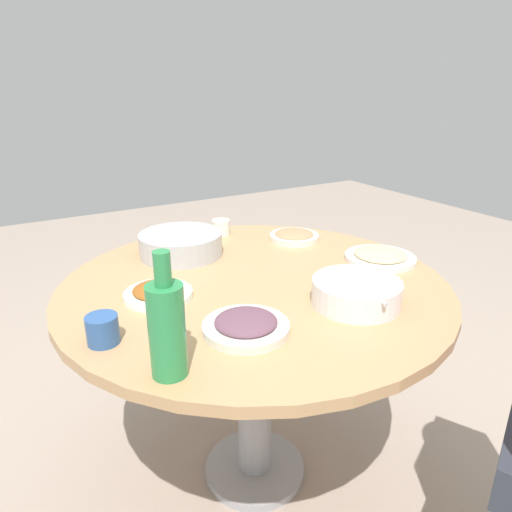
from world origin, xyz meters
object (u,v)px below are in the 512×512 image
Objects in this scene: tea_cup_near at (103,330)px; dish_eggplant at (246,325)px; dish_stirfry at (158,292)px; tea_cup_far at (221,227)px; green_bottle at (167,327)px; dish_shrimp at (294,236)px; soup_bowl at (356,293)px; rice_bowl at (181,244)px; dish_noodles at (380,256)px; round_dining_table at (254,317)px.

dish_eggplant is at bearing -22.05° from tea_cup_near.
tea_cup_far is at bearing 46.12° from dish_stirfry.
green_bottle is 3.63× the size of tea_cup_near.
green_bottle reaches higher than dish_shrimp.
soup_bowl is 0.97× the size of green_bottle.
green_bottle reaches higher than rice_bowl.
tea_cup_near is (-0.97, -0.06, 0.02)m from dish_noodles.
soup_bowl is 3.76× the size of tea_cup_far.
tea_cup_near is (-0.84, -0.40, 0.02)m from dish_shrimp.
soup_bowl reaches higher than dish_noodles.
tea_cup_near reaches higher than dish_eggplant.
dish_noodles is at bearing 34.88° from soup_bowl.
tea_cup_far is at bearing 31.48° from rice_bowl.
dish_noodles is at bearing -57.82° from tea_cup_far.
rice_bowl is 1.21× the size of dish_noodles.
dish_shrimp is 0.30m from tea_cup_far.
soup_bowl reaches higher than dish_eggplant.
dish_stirfry is 0.68m from dish_shrimp.
round_dining_table is 0.58m from green_bottle.
rice_bowl is at bearing 83.41° from dish_eggplant.
dish_stirfry is at bearing 171.77° from dish_noodles.
rice_bowl is 0.45m from dish_shrimp.
soup_bowl is 0.58m from dish_shrimp.
round_dining_table is at bearing 15.11° from tea_cup_near.
dish_shrimp is 2.52× the size of tea_cup_near.
rice_bowl is 0.74m from green_bottle.
soup_bowl is at bearing -107.65° from dish_shrimp.
rice_bowl is 0.27m from tea_cup_far.
round_dining_table is 0.52m from tea_cup_far.
dish_eggplant is (0.12, -0.30, 0.00)m from dish_stirfry.
round_dining_table is 5.51× the size of dish_eggplant.
rice_bowl reaches higher than soup_bowl.
dish_stirfry is at bearing -133.88° from tea_cup_far.
tea_cup_near is (-0.09, 0.20, -0.08)m from green_bottle.
round_dining_table is 0.37m from soup_bowl.
dish_stirfry is 0.78m from dish_noodles.
dish_noodles is 3.17× the size of tea_cup_near.
dish_stirfry is 0.26m from tea_cup_near.
green_bottle is 0.23m from tea_cup_near.
tea_cup_far is (0.42, 0.44, 0.01)m from dish_stirfry.
round_dining_table is 0.39m from rice_bowl.
tea_cup_near is at bearing -138.71° from dish_stirfry.
dish_noodles is 3.39× the size of tea_cup_far.
dish_stirfry is 0.90× the size of dish_eggplant.
tea_cup_near is at bearing -129.50° from rice_bowl.
soup_bowl is at bearing -12.90° from tea_cup_near.
rice_bowl is 0.71m from dish_noodles.
green_bottle is at bearing -162.55° from dish_eggplant.
soup_bowl is at bearing -60.35° from round_dining_table.
rice_bowl is at bearing 144.73° from dish_noodles.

